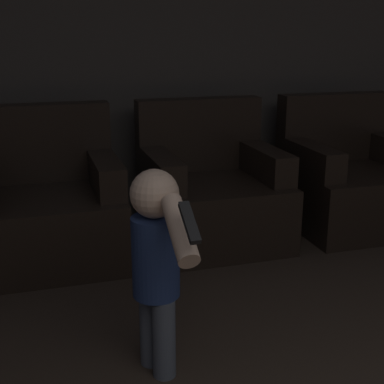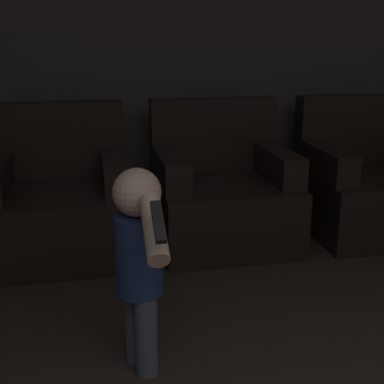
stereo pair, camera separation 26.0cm
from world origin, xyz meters
TOP-DOWN VIEW (x-y plane):
  - wall_back at (0.00, 4.50)m, footprint 8.40×0.05m
  - armchair_left at (-0.93, 3.83)m, footprint 0.89×0.83m
  - armchair_middle at (0.14, 3.83)m, footprint 0.89×0.84m
  - armchair_right at (1.21, 3.83)m, footprint 0.88×0.83m
  - person_toddler at (-0.55, 2.46)m, footprint 0.19×0.59m

SIDE VIEW (x-z plane):
  - armchair_left at x=-0.93m, z-range -0.14..0.79m
  - armchair_middle at x=0.14m, z-range -0.14..0.79m
  - armchair_right at x=1.21m, z-range -0.14..0.79m
  - person_toddler at x=-0.55m, z-range 0.08..0.95m
  - wall_back at x=0.00m, z-range 0.00..2.60m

